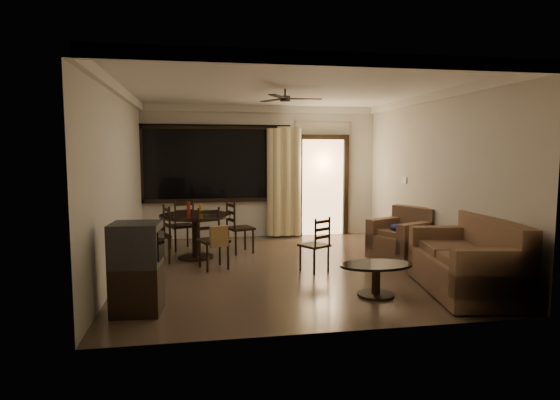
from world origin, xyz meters
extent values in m
plane|color=#7F6651|center=(0.00, 0.00, 0.00)|extent=(5.50, 5.50, 0.00)
plane|color=beige|center=(0.00, 2.75, 1.40)|extent=(5.00, 0.00, 5.00)
plane|color=beige|center=(0.00, -2.75, 1.40)|extent=(5.00, 0.00, 5.00)
plane|color=beige|center=(-2.50, 0.00, 1.40)|extent=(0.00, 5.50, 5.50)
plane|color=beige|center=(2.50, 0.00, 1.40)|extent=(0.00, 5.50, 5.50)
plane|color=white|center=(0.00, 0.00, 2.80)|extent=(5.50, 5.50, 0.00)
cube|color=black|center=(-1.10, 2.72, 1.57)|extent=(2.70, 0.04, 1.45)
cylinder|color=black|center=(-1.00, 2.63, 2.38)|extent=(3.20, 0.03, 0.03)
cube|color=#FFC684|center=(1.35, 2.71, 1.05)|extent=(0.91, 0.03, 2.08)
cube|color=white|center=(2.48, 1.05, 1.30)|extent=(0.02, 0.18, 0.12)
cylinder|color=black|center=(0.00, 0.00, 2.74)|extent=(0.03, 0.03, 0.12)
cylinder|color=black|center=(0.00, 0.00, 2.65)|extent=(0.16, 0.16, 0.08)
cylinder|color=black|center=(-1.40, 0.90, 0.74)|extent=(1.22, 1.22, 0.04)
cylinder|color=black|center=(-1.40, 0.90, 0.38)|extent=(0.12, 0.12, 0.71)
cylinder|color=black|center=(-1.40, 0.90, 0.02)|extent=(0.61, 0.61, 0.03)
cylinder|color=maroon|center=(-1.52, 0.91, 0.87)|extent=(0.06, 0.06, 0.22)
cylinder|color=#B37313|center=(-1.31, 0.88, 0.85)|extent=(0.06, 0.06, 0.18)
cube|color=#23762D|center=(-1.23, 1.09, 0.79)|extent=(0.14, 0.10, 0.05)
cube|color=black|center=(-2.05, 0.62, 0.45)|extent=(0.54, 0.54, 0.04)
cube|color=black|center=(-0.60, 1.18, 0.45)|extent=(0.54, 0.54, 0.04)
cube|color=black|center=(-1.12, 0.10, 0.45)|extent=(0.54, 0.54, 0.04)
cube|color=#AC8149|center=(-1.05, -0.12, 0.55)|extent=(0.29, 0.17, 0.32)
cube|color=black|center=(-1.67, 1.65, 0.45)|extent=(0.54, 0.54, 0.04)
cube|color=black|center=(-2.05, -1.80, 0.28)|extent=(0.58, 0.54, 0.55)
cube|color=black|center=(-2.05, -1.80, 0.80)|extent=(0.58, 0.54, 0.49)
cube|color=black|center=(-1.78, -1.83, 0.80)|extent=(0.05, 0.39, 0.33)
cube|color=#442D1F|center=(2.05, -1.76, 0.25)|extent=(1.22, 1.92, 0.45)
cube|color=#442D1F|center=(2.41, -1.82, 0.61)|extent=(0.50, 1.80, 0.73)
cube|color=#442D1F|center=(1.93, -2.54, 0.47)|extent=(0.97, 0.35, 0.56)
cube|color=#442D1F|center=(2.17, -0.98, 0.47)|extent=(0.97, 0.35, 0.56)
cube|color=#442D1F|center=(1.99, -1.75, 0.50)|extent=(0.91, 1.65, 0.13)
cube|color=#442D1F|center=(2.05, 0.16, 0.22)|extent=(1.14, 1.14, 0.40)
cube|color=#442D1F|center=(2.35, 0.30, 0.56)|extent=(0.55, 0.86, 0.66)
cube|color=#442D1F|center=(2.19, -0.14, 0.42)|extent=(0.86, 0.53, 0.51)
cube|color=#442D1F|center=(1.91, 0.47, 0.42)|extent=(0.86, 0.53, 0.51)
cube|color=#442D1F|center=(2.00, 0.14, 0.45)|extent=(0.83, 0.85, 0.12)
ellipsoid|color=navy|center=(2.00, 0.14, 0.57)|extent=(0.36, 0.30, 0.11)
ellipsoid|color=black|center=(0.87, -1.67, 0.40)|extent=(0.95, 0.57, 0.03)
cylinder|color=black|center=(0.87, -1.67, 0.20)|extent=(0.11, 0.11, 0.38)
cylinder|color=black|center=(0.87, -1.67, 0.02)|extent=(0.46, 0.46, 0.03)
cube|color=black|center=(0.40, -0.33, 0.40)|extent=(0.52, 0.52, 0.04)
camera|label=1|loc=(-1.34, -7.20, 1.85)|focal=30.00mm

